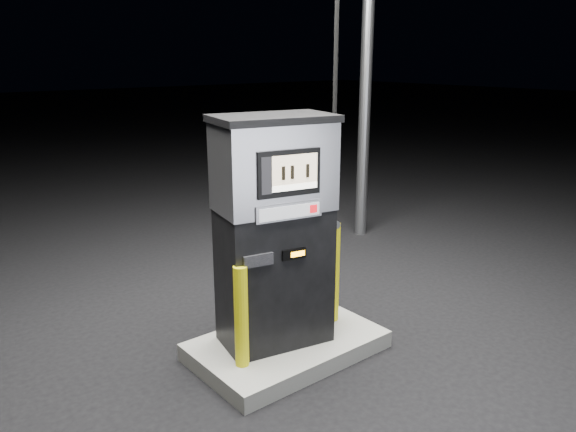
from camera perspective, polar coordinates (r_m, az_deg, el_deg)
ground at (r=5.06m, az=-0.10°, el=-13.75°), size 80.00×80.00×0.00m
pump_island at (r=5.03m, az=-0.11°, el=-13.01°), size 1.60×1.00×0.15m
fuel_dispenser at (r=4.59m, az=-1.37°, el=-1.46°), size 1.11×0.75×3.99m
bollard_left at (r=4.43m, az=-4.77°, el=-10.17°), size 0.12×0.12×0.83m
bollard_right at (r=5.14m, az=4.55°, el=-5.72°), size 0.16×0.16×0.93m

